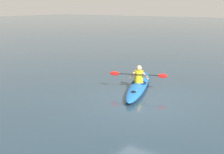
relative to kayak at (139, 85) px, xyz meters
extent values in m
plane|color=#233847|center=(-1.03, 1.63, -0.14)|extent=(160.00, 160.00, 0.00)
ellipsoid|color=#1959A5|center=(0.00, 0.00, 0.00)|extent=(2.45, 4.79, 0.29)
torus|color=black|center=(-0.04, 0.10, 0.12)|extent=(0.78, 0.78, 0.04)
cylinder|color=black|center=(-0.55, 1.36, 0.13)|extent=(0.18, 0.18, 0.02)
cylinder|color=yellow|center=(-0.03, 0.07, 0.38)|extent=(0.35, 0.35, 0.49)
sphere|color=tan|center=(-0.03, 0.07, 0.74)|extent=(0.21, 0.21, 0.21)
cylinder|color=black|center=(-0.10, 0.25, 0.50)|extent=(1.81, 0.76, 0.03)
ellipsoid|color=red|center=(-1.00, -0.11, 0.50)|extent=(0.39, 0.19, 0.17)
ellipsoid|color=red|center=(0.80, 0.61, 0.50)|extent=(0.39, 0.19, 0.17)
cylinder|color=tan|center=(-0.31, 0.04, 0.44)|extent=(0.24, 0.27, 0.34)
cylinder|color=tan|center=(0.20, 0.24, 0.44)|extent=(0.32, 0.16, 0.34)
camera|label=1|loc=(-5.96, 10.45, 3.20)|focal=48.11mm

